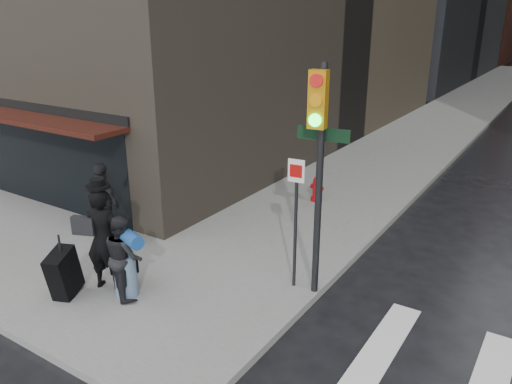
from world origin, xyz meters
TOP-DOWN VIEW (x-y plane):
  - ground at (0.00, 0.00)m, footprint 140.00×140.00m
  - sidewalk_left at (0.00, 27.00)m, footprint 4.00×50.00m
  - storefront at (-7.00, 1.90)m, footprint 8.40×1.11m
  - man_overcoat at (-1.54, -0.24)m, footprint 1.11×1.44m
  - man_jeans at (-0.94, -0.12)m, footprint 1.07×0.99m
  - man_greycoat at (-3.22, 1.40)m, footprint 1.10×0.53m
  - traffic_light at (1.87, 1.80)m, footprint 1.04×0.52m
  - fire_hydrant at (-0.22, 6.25)m, footprint 0.41×0.31m

SIDE VIEW (x-z plane):
  - ground at x=0.00m, z-range 0.00..0.00m
  - sidewalk_left at x=0.00m, z-range 0.00..0.15m
  - fire_hydrant at x=-0.22m, z-range 0.11..0.83m
  - man_jeans at x=-0.94m, z-range 0.15..1.74m
  - man_greycoat at x=-3.22m, z-range 0.15..1.96m
  - man_overcoat at x=-1.54m, z-range -0.02..2.18m
  - storefront at x=-7.00m, z-range 0.41..3.24m
  - traffic_light at x=1.87m, z-range 0.76..4.95m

